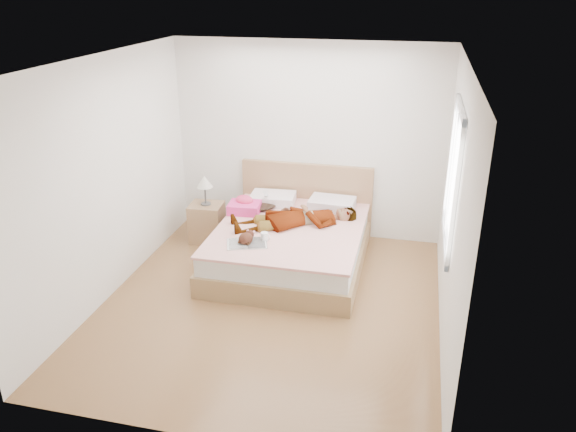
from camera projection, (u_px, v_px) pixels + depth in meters
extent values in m
plane|color=#57311B|center=(270.00, 304.00, 6.14)|extent=(4.00, 4.00, 0.00)
imported|color=white|center=(296.00, 215.00, 6.87)|extent=(1.70, 1.25, 0.22)
ellipsoid|color=black|center=(262.00, 203.00, 7.42)|extent=(0.48, 0.57, 0.08)
cube|color=silver|center=(266.00, 193.00, 7.30)|extent=(0.09, 0.11, 0.06)
plane|color=white|center=(267.00, 60.00, 5.13)|extent=(4.00, 4.00, 0.00)
plane|color=silver|center=(308.00, 141.00, 7.43)|extent=(3.60, 0.00, 3.60)
plane|color=silver|center=(193.00, 294.00, 3.84)|extent=(3.60, 0.00, 3.60)
plane|color=silver|center=(107.00, 180.00, 6.01)|extent=(0.00, 4.00, 4.00)
plane|color=silver|center=(454.00, 209.00, 5.26)|extent=(0.00, 4.00, 4.00)
cube|color=white|center=(453.00, 178.00, 5.45)|extent=(0.02, 1.10, 1.30)
cube|color=silver|center=(455.00, 199.00, 4.93)|extent=(0.04, 0.06, 1.42)
cube|color=silver|center=(451.00, 161.00, 5.97)|extent=(0.04, 0.06, 1.42)
cube|color=silver|center=(445.00, 241.00, 5.72)|extent=(0.04, 1.22, 0.06)
cube|color=silver|center=(461.00, 109.00, 5.19)|extent=(0.04, 1.22, 0.06)
cube|color=silver|center=(452.00, 178.00, 5.45)|extent=(0.03, 0.04, 1.30)
cube|color=olive|center=(290.00, 255.00, 6.94)|extent=(1.78, 2.08, 0.26)
cube|color=silver|center=(290.00, 238.00, 6.85)|extent=(1.70, 2.00, 0.22)
cube|color=silver|center=(290.00, 228.00, 6.80)|extent=(1.74, 2.04, 0.03)
cube|color=olive|center=(306.00, 199.00, 7.70)|extent=(1.80, 0.07, 1.00)
cube|color=white|center=(273.00, 199.00, 7.50)|extent=(0.61, 0.44, 0.13)
cube|color=silver|center=(332.00, 204.00, 7.33)|extent=(0.60, 0.43, 0.13)
cube|color=#FD448C|center=(244.00, 208.00, 7.20)|extent=(0.43, 0.35, 0.13)
ellipsoid|color=#F24179|center=(244.00, 200.00, 7.22)|extent=(0.28, 0.24, 0.12)
cube|color=white|center=(247.00, 244.00, 6.36)|extent=(0.51, 0.42, 0.01)
cube|color=white|center=(237.00, 243.00, 6.35)|extent=(0.30, 0.35, 0.02)
cube|color=black|center=(257.00, 242.00, 6.37)|extent=(0.30, 0.35, 0.02)
cylinder|color=white|center=(264.00, 237.00, 6.44)|extent=(0.11, 0.11, 0.10)
torus|color=white|center=(268.00, 237.00, 6.41)|extent=(0.07, 0.03, 0.07)
cylinder|color=black|center=(264.00, 233.00, 6.42)|extent=(0.09, 0.09, 0.00)
ellipsoid|color=black|center=(246.00, 239.00, 6.34)|extent=(0.19, 0.21, 0.13)
ellipsoid|color=white|center=(245.00, 238.00, 6.32)|extent=(0.10, 0.11, 0.07)
sphere|color=black|center=(250.00, 234.00, 6.42)|extent=(0.10, 0.10, 0.10)
sphere|color=#F49FC1|center=(248.00, 231.00, 6.45)|extent=(0.04, 0.04, 0.04)
sphere|color=pink|center=(254.00, 232.00, 6.42)|extent=(0.04, 0.04, 0.04)
ellipsoid|color=black|center=(240.00, 242.00, 6.34)|extent=(0.05, 0.07, 0.03)
ellipsoid|color=black|center=(249.00, 244.00, 6.30)|extent=(0.05, 0.07, 0.03)
cube|color=olive|center=(207.00, 222.00, 7.55)|extent=(0.45, 0.41, 0.52)
cylinder|color=#505050|center=(206.00, 204.00, 7.44)|extent=(0.14, 0.14, 0.02)
cylinder|color=#464646|center=(205.00, 194.00, 7.39)|extent=(0.02, 0.02, 0.27)
cone|color=beige|center=(204.00, 181.00, 7.32)|extent=(0.22, 0.22, 0.15)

